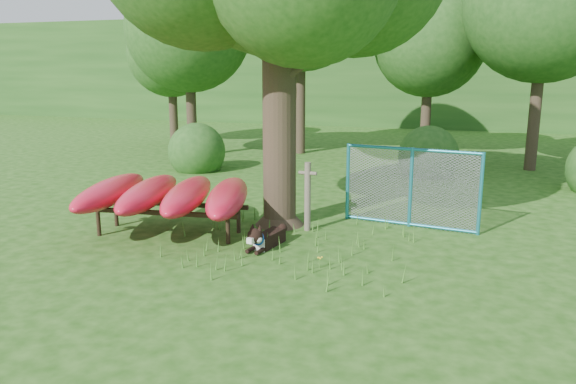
% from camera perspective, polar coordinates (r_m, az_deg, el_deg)
% --- Properties ---
extents(ground, '(80.00, 80.00, 0.00)m').
position_cam_1_polar(ground, '(9.41, -3.55, -7.39)').
color(ground, '#1B460E').
rests_on(ground, ground).
extents(wooden_post, '(0.38, 0.13, 1.38)m').
position_cam_1_polar(wooden_post, '(11.13, 2.00, -0.29)').
color(wooden_post, brown).
rests_on(wooden_post, ground).
extents(kayak_rack, '(3.84, 3.42, 1.05)m').
position_cam_1_polar(kayak_rack, '(11.09, -12.12, -0.25)').
color(kayak_rack, black).
rests_on(kayak_rack, ground).
extents(husky_dog, '(0.44, 1.18, 0.53)m').
position_cam_1_polar(husky_dog, '(10.17, -2.38, -4.71)').
color(husky_dog, black).
rests_on(husky_dog, ground).
extents(fence_section, '(2.78, 0.46, 2.72)m').
position_cam_1_polar(fence_section, '(11.66, 12.36, 0.46)').
color(fence_section, teal).
rests_on(fence_section, ground).
extents(wildflower_clump, '(0.09, 0.08, 0.20)m').
position_cam_1_polar(wildflower_clump, '(9.21, 3.23, -6.78)').
color(wildflower_clump, '#47802A').
rests_on(wildflower_clump, ground).
extents(bg_tree_a, '(4.40, 4.40, 6.70)m').
position_cam_1_polar(bg_tree_a, '(20.73, -10.09, 15.95)').
color(bg_tree_a, '#31261B').
rests_on(bg_tree_a, ground).
extents(bg_tree_c, '(4.00, 4.00, 6.12)m').
position_cam_1_polar(bg_tree_c, '(21.27, 14.20, 14.66)').
color(bg_tree_c, '#31261B').
rests_on(bg_tree_c, ground).
extents(bg_tree_d, '(4.80, 4.80, 7.50)m').
position_cam_1_polar(bg_tree_d, '(19.32, 24.68, 17.08)').
color(bg_tree_d, '#31261B').
rests_on(bg_tree_d, ground).
extents(bg_tree_f, '(3.60, 3.60, 5.55)m').
position_cam_1_polar(bg_tree_f, '(24.54, -11.82, 13.57)').
color(bg_tree_f, '#31261B').
rests_on(bg_tree_f, ground).
extents(shrub_left, '(1.80, 1.80, 1.80)m').
position_cam_1_polar(shrub_left, '(18.06, -9.19, 2.21)').
color(shrub_left, '#1F4C18').
rests_on(shrub_left, ground).
extents(shrub_mid, '(1.80, 1.80, 1.80)m').
position_cam_1_polar(shrub_mid, '(17.52, 13.97, 1.67)').
color(shrub_mid, '#1F4C18').
rests_on(shrub_mid, ground).
extents(wooded_hillside, '(80.00, 12.00, 6.00)m').
position_cam_1_polar(wooded_hillside, '(36.33, 13.81, 11.93)').
color(wooded_hillside, '#1F4C18').
rests_on(wooded_hillside, ground).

